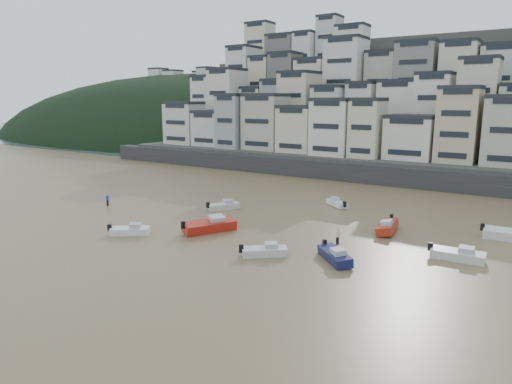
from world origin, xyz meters
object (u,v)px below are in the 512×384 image
Objects in this scene: boat_e at (387,225)px; boat_h at (337,202)px; boat_g at (512,233)px; boat_f at (224,205)px; person_blue at (107,200)px; boat_c at (210,224)px; boat_j at (130,229)px; boat_a at (265,250)px; boat_b at (335,254)px; boat_d at (458,253)px; person_pink at (338,236)px.

boat_e reaches higher than boat_h.
boat_g is 35.84m from boat_f.
boat_h is 2.65× the size of person_blue.
boat_g is at bearing -35.40° from boat_c.
boat_g is at bearing -5.71° from boat_j.
boat_a is (16.83, 2.27, 0.01)m from boat_j.
boat_b is 12.53m from boat_e.
boat_e is 3.37× the size of person_blue.
boat_c is 1.43× the size of boat_j.
boat_e is 16.76m from boat_a.
boat_j is at bearing -163.48° from boat_d.
boat_d is at bearing -64.34° from boat_f.
boat_c is at bearing -165.19° from person_pink.
person_blue reaches higher than boat_f.
boat_d is 47.25m from person_blue.
boat_e is at bearing 67.54° from person_pink.
boat_g is 1.29× the size of boat_f.
boat_b is 0.80× the size of boat_c.
boat_b is at bearing -69.75° from person_pink.
boat_e is 20.85m from boat_c.
boat_d is 3.08× the size of person_blue.
boat_g is 33.80m from boat_c.
boat_e is at bearing 143.81° from boat_d.
boat_e is at bearing 127.88° from boat_b.
boat_h is 0.94× the size of boat_a.
boat_f is (-35.39, -5.65, -0.19)m from boat_g.
boat_b is 37.44m from person_blue.
boat_b reaches higher than boat_f.
person_blue is (-47.14, -3.15, 0.14)m from boat_d.
boat_c reaches higher than boat_b.
boat_g is 1.36× the size of boat_h.
person_blue reaches higher than boat_d.
boat_d is (9.87, 6.70, -0.02)m from boat_b.
boat_h is (12.66, 10.50, -0.04)m from boat_f.
person_blue is (-28.29, -17.93, 0.24)m from boat_h.
boat_f is 1.00× the size of boat_a.
boat_c is at bearing 107.69° from boat_h.
boat_b is 23.73m from boat_j.
boat_c is at bearing -155.19° from boat_g.
boat_f is 16.45m from boat_h.
boat_a is at bearing 133.68° from boat_h.
boat_a is 2.82× the size of person_blue.
boat_j is 23.52m from person_pink.
person_blue is at bearing 113.75° from boat_j.
person_pink is at bearing 151.00° from boat_h.
boat_d is 18.69m from boat_a.
boat_h is at bearing 25.72° from boat_j.
boat_a reaches higher than boat_j.
boat_f is 1.02× the size of boat_j.
boat_h is at bearing 113.42° from person_pink.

